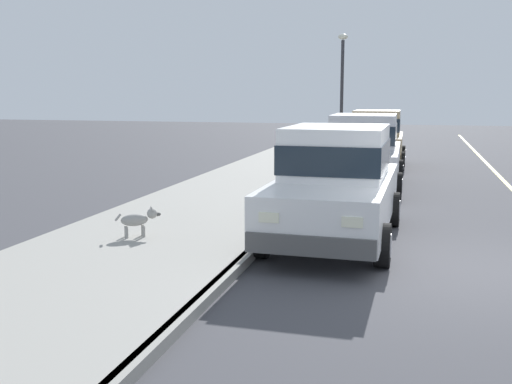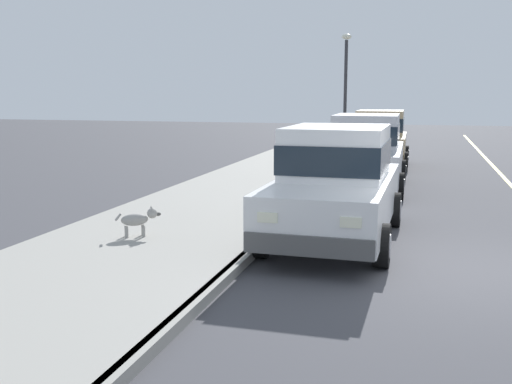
{
  "view_description": "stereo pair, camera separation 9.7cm",
  "coord_description": "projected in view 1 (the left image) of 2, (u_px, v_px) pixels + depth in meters",
  "views": [
    {
      "loc": [
        -0.87,
        -8.71,
        2.47
      ],
      "look_at": [
        -3.38,
        0.79,
        0.85
      ],
      "focal_mm": 42.37,
      "sensor_mm": 36.0,
      "label": 1
    },
    {
      "loc": [
        -0.78,
        -8.68,
        2.47
      ],
      "look_at": [
        -3.38,
        0.79,
        0.85
      ],
      "focal_mm": 42.37,
      "sensor_mm": 36.0,
      "label": 2
    }
  ],
  "objects": [
    {
      "name": "curb",
      "position": [
        254.0,
        251.0,
        9.28
      ],
      "size": [
        0.16,
        64.0,
        0.14
      ],
      "primitive_type": "cube",
      "color": "gray",
      "rests_on": "ground"
    },
    {
      "name": "sidewalk",
      "position": [
        147.0,
        243.0,
        9.74
      ],
      "size": [
        3.6,
        64.0,
        0.14
      ],
      "primitive_type": "cube",
      "color": "#99968E",
      "rests_on": "ground"
    },
    {
      "name": "street_lamp",
      "position": [
        342.0,
        81.0,
        21.97
      ],
      "size": [
        0.36,
        0.36,
        4.42
      ],
      "color": "#2D2D33",
      "rests_on": "sidewalk"
    },
    {
      "name": "car_white_sedan",
      "position": [
        336.0,
        182.0,
        10.1
      ],
      "size": [
        2.09,
        4.63,
        1.92
      ],
      "color": "white",
      "rests_on": "ground"
    },
    {
      "name": "car_silver_sedan",
      "position": [
        363.0,
        151.0,
        15.55
      ],
      "size": [
        2.08,
        4.62,
        1.92
      ],
      "color": "#BCBCC1",
      "rests_on": "ground"
    },
    {
      "name": "car_tan_hatchback",
      "position": [
        376.0,
        138.0,
        20.31
      ],
      "size": [
        2.0,
        3.82,
        1.88
      ],
      "color": "tan",
      "rests_on": "ground"
    },
    {
      "name": "ground_plane",
      "position": [
        474.0,
        270.0,
        8.49
      ],
      "size": [
        80.0,
        80.0,
        0.0
      ],
      "primitive_type": "plane",
      "color": "#424247"
    },
    {
      "name": "dog_grey",
      "position": [
        139.0,
        219.0,
        9.85
      ],
      "size": [
        0.66,
        0.47,
        0.49
      ],
      "color": "#999691",
      "rests_on": "sidewalk"
    }
  ]
}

